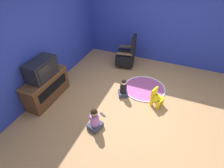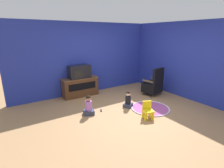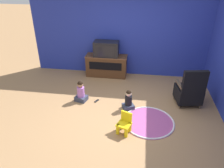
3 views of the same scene
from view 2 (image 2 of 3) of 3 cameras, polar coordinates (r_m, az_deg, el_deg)
ground_plane at (r=5.14m, az=5.93°, el=-8.77°), size 30.00×30.00×0.00m
wall_back at (r=6.53m, az=-8.65°, el=8.24°), size 5.40×0.12×2.56m
wall_right at (r=6.29m, az=25.22°, el=6.60°), size 0.12×5.35×2.56m
tv_cabinet at (r=6.31m, az=-10.36°, el=-0.85°), size 1.25×0.44×0.66m
television at (r=6.16m, az=-10.56°, el=3.95°), size 0.73×0.40×0.45m
black_armchair at (r=6.48m, az=13.30°, el=-0.25°), size 0.67×0.65×1.01m
yellow_kid_chair at (r=4.74m, az=11.62°, el=-8.80°), size 0.34×0.33×0.46m
play_mat at (r=5.40m, az=12.40°, el=-7.70°), size 1.15×1.15×0.04m
child_watching_left at (r=5.32m, az=5.28°, el=-5.29°), size 0.33×0.32×0.51m
child_watching_center at (r=4.87m, az=-7.66°, el=-7.20°), size 0.34×0.31×0.56m
remote_control at (r=5.14m, az=-3.58°, el=-8.59°), size 0.11×0.15×0.02m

